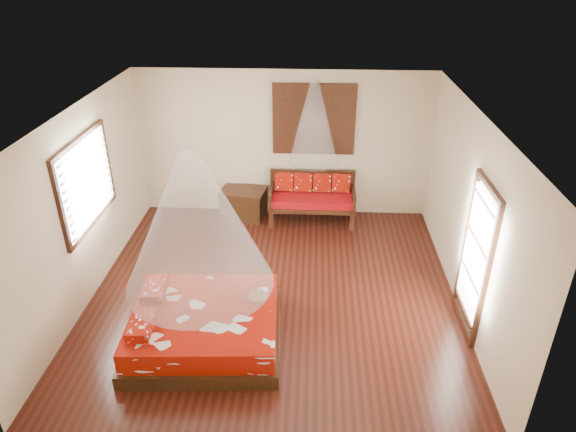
# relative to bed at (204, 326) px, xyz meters

# --- Properties ---
(room) EXTENTS (5.54, 5.54, 2.84)m
(room) POSITION_rel_bed_xyz_m (0.84, 1.14, 1.15)
(room) COLOR black
(room) RESTS_ON ground
(bed) EXTENTS (2.08, 1.90, 0.63)m
(bed) POSITION_rel_bed_xyz_m (0.00, 0.00, 0.00)
(bed) COLOR black
(bed) RESTS_ON floor
(daybed) EXTENTS (1.63, 0.72, 0.94)m
(daybed) POSITION_rel_bed_xyz_m (1.40, 3.51, 0.27)
(daybed) COLOR black
(daybed) RESTS_ON floor
(storage_chest) EXTENTS (0.92, 0.73, 0.57)m
(storage_chest) POSITION_rel_bed_xyz_m (0.06, 3.59, 0.04)
(storage_chest) COLOR black
(storage_chest) RESTS_ON floor
(shutter_panel) EXTENTS (1.52, 0.06, 1.32)m
(shutter_panel) POSITION_rel_bed_xyz_m (1.40, 3.85, 1.65)
(shutter_panel) COLOR black
(shutter_panel) RESTS_ON wall_back
(window_left) EXTENTS (0.10, 1.74, 1.34)m
(window_left) POSITION_rel_bed_xyz_m (-1.87, 1.34, 1.45)
(window_left) COLOR black
(window_left) RESTS_ON wall_left
(glazed_door) EXTENTS (0.08, 1.02, 2.16)m
(glazed_door) POSITION_rel_bed_xyz_m (3.56, 0.54, 0.82)
(glazed_door) COLOR black
(glazed_door) RESTS_ON floor
(wine_tray) EXTENTS (0.26, 0.26, 0.21)m
(wine_tray) POSITION_rel_bed_xyz_m (0.70, 0.33, 0.31)
(wine_tray) COLOR brown
(wine_tray) RESTS_ON bed
(mosquito_net_main) EXTENTS (1.85, 1.85, 1.80)m
(mosquito_net_main) POSITION_rel_bed_xyz_m (0.02, 0.00, 1.60)
(mosquito_net_main) COLOR white
(mosquito_net_main) RESTS_ON ceiling
(mosquito_net_daybed) EXTENTS (0.88, 0.88, 1.50)m
(mosquito_net_daybed) POSITION_rel_bed_xyz_m (1.40, 3.39, 1.75)
(mosquito_net_daybed) COLOR white
(mosquito_net_daybed) RESTS_ON ceiling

